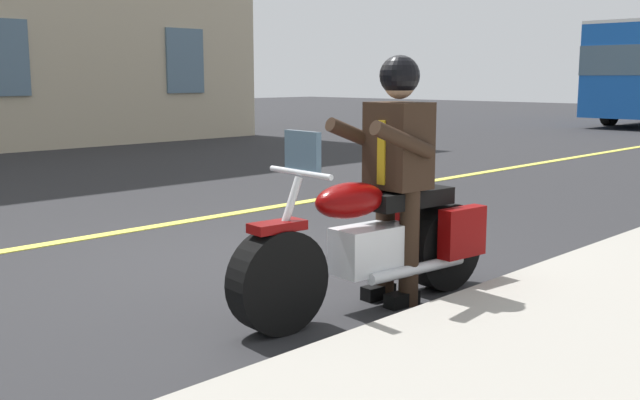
% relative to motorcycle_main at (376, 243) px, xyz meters
% --- Properties ---
extents(ground_plane, '(80.00, 80.00, 0.00)m').
position_rel_motorcycle_main_xyz_m(ground_plane, '(-0.25, -1.51, -0.45)').
color(ground_plane, '#28282B').
extents(lane_center_stripe, '(60.00, 0.16, 0.01)m').
position_rel_motorcycle_main_xyz_m(lane_center_stripe, '(-0.25, -3.51, -0.45)').
color(lane_center_stripe, '#E5DB4C').
rests_on(lane_center_stripe, ground_plane).
extents(motorcycle_main, '(2.22, 0.73, 1.26)m').
position_rel_motorcycle_main_xyz_m(motorcycle_main, '(0.00, 0.00, 0.00)').
color(motorcycle_main, black).
rests_on(motorcycle_main, ground_plane).
extents(rider_main, '(0.66, 0.59, 1.74)m').
position_rel_motorcycle_main_xyz_m(rider_main, '(-0.19, 0.02, 0.58)').
color(rider_main, black).
rests_on(rider_main, ground_plane).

